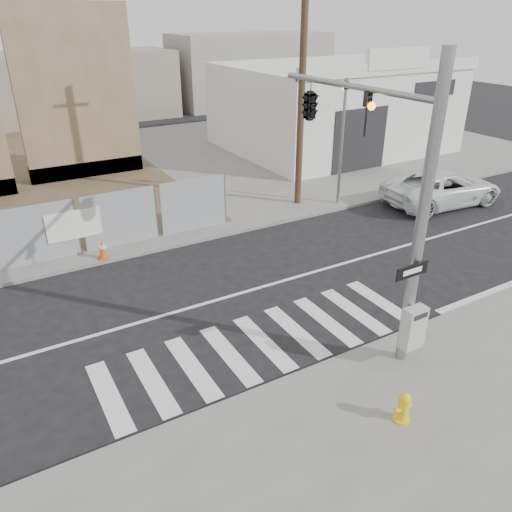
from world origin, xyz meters
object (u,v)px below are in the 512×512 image
fire_hydrant (403,407)px  suv (442,188)px  signal_pole (343,143)px  traffic_cone_d (103,250)px  auto_shop (332,106)px

fire_hydrant → suv: bearing=58.7°
signal_pole → traffic_cone_d: bearing=127.6°
auto_shop → fire_hydrant: auto_shop is taller
signal_pole → traffic_cone_d: (-4.83, 6.27, -4.34)m
auto_shop → traffic_cone_d: (-16.33, -8.75, -2.09)m
auto_shop → suv: auto_shop is taller
fire_hydrant → signal_pole: bearing=91.1°
suv → traffic_cone_d: bearing=87.5°
suv → fire_hydrant: bearing=133.1°
suv → traffic_cone_d: (-14.37, 1.78, -0.31)m
signal_pole → traffic_cone_d: 9.02m
suv → traffic_cone_d: suv is taller
auto_shop → suv: bearing=-100.6°
fire_hydrant → traffic_cone_d: bearing=127.8°
signal_pole → fire_hydrant: size_ratio=10.46×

